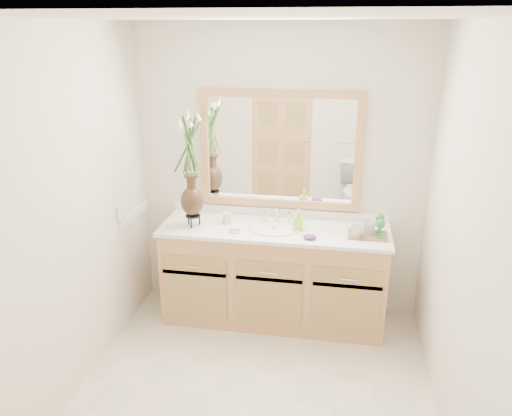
% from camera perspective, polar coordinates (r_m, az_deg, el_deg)
% --- Properties ---
extents(floor, '(2.60, 2.60, 0.00)m').
position_cam_1_polar(floor, '(3.59, -0.45, -20.93)').
color(floor, beige).
rests_on(floor, ground).
extents(ceiling, '(2.40, 2.60, 0.02)m').
position_cam_1_polar(ceiling, '(2.71, -0.60, 21.00)').
color(ceiling, white).
rests_on(ceiling, wall_back).
extents(wall_back, '(2.40, 0.02, 2.40)m').
position_cam_1_polar(wall_back, '(4.16, 2.72, 3.90)').
color(wall_back, silver).
rests_on(wall_back, floor).
extents(wall_front, '(2.40, 0.02, 2.40)m').
position_cam_1_polar(wall_front, '(1.86, -8.17, -18.68)').
color(wall_front, silver).
rests_on(wall_front, floor).
extents(wall_left, '(0.02, 2.60, 2.40)m').
position_cam_1_polar(wall_left, '(3.36, -21.08, -1.45)').
color(wall_left, silver).
rests_on(wall_left, floor).
extents(wall_right, '(0.02, 2.60, 2.40)m').
position_cam_1_polar(wall_right, '(2.99, 22.80, -4.33)').
color(wall_right, silver).
rests_on(wall_right, floor).
extents(vanity, '(1.80, 0.55, 0.80)m').
position_cam_1_polar(vanity, '(4.20, 2.04, -7.73)').
color(vanity, tan).
rests_on(vanity, floor).
extents(counter, '(1.84, 0.57, 0.03)m').
position_cam_1_polar(counter, '(4.02, 2.11, -2.49)').
color(counter, white).
rests_on(counter, vanity).
extents(sink, '(0.38, 0.34, 0.23)m').
position_cam_1_polar(sink, '(4.02, 2.07, -3.10)').
color(sink, white).
rests_on(sink, counter).
extents(mirror, '(1.32, 0.04, 0.97)m').
position_cam_1_polar(mirror, '(4.09, 2.73, 6.58)').
color(mirror, white).
rests_on(mirror, wall_back).
extents(switch_plate, '(0.02, 0.12, 0.12)m').
position_cam_1_polar(switch_plate, '(4.06, -15.19, -0.48)').
color(switch_plate, white).
rests_on(switch_plate, wall_left).
extents(door, '(0.80, 0.03, 2.00)m').
position_cam_1_polar(door, '(2.09, -16.18, -21.30)').
color(door, tan).
rests_on(door, floor).
extents(flower_vase, '(0.22, 0.22, 0.89)m').
position_cam_1_polar(flower_vase, '(3.91, -7.55, 6.21)').
color(flower_vase, black).
rests_on(flower_vase, counter).
extents(tumbler, '(0.07, 0.07, 0.09)m').
position_cam_1_polar(tumbler, '(4.10, -3.35, -1.13)').
color(tumbler, beige).
rests_on(tumbler, counter).
extents(soap_dish, '(0.10, 0.10, 0.03)m').
position_cam_1_polar(soap_dish, '(3.94, -2.42, -2.57)').
color(soap_dish, beige).
rests_on(soap_dish, counter).
extents(soap_bottle, '(0.07, 0.07, 0.15)m').
position_cam_1_polar(soap_bottle, '(3.98, 4.88, -1.42)').
color(soap_bottle, '#A2E135').
rests_on(soap_bottle, counter).
extents(purple_dish, '(0.11, 0.09, 0.04)m').
position_cam_1_polar(purple_dish, '(3.82, 6.18, -3.29)').
color(purple_dish, '#5F2878').
rests_on(purple_dish, counter).
extents(tray, '(0.30, 0.20, 0.01)m').
position_cam_1_polar(tray, '(3.95, 12.62, -3.04)').
color(tray, brown).
rests_on(tray, counter).
extents(mug_left, '(0.10, 0.09, 0.09)m').
position_cam_1_polar(mug_left, '(3.88, 11.43, -2.54)').
color(mug_left, beige).
rests_on(mug_left, tray).
extents(mug_right, '(0.12, 0.12, 0.11)m').
position_cam_1_polar(mug_right, '(3.95, 12.80, -2.09)').
color(mug_right, beige).
rests_on(mug_right, tray).
extents(goblet_front, '(0.07, 0.07, 0.15)m').
position_cam_1_polar(goblet_front, '(3.88, 14.05, -1.89)').
color(goblet_front, '#277631').
rests_on(goblet_front, tray).
extents(goblet_back, '(0.07, 0.07, 0.15)m').
position_cam_1_polar(goblet_back, '(3.98, 13.96, -1.29)').
color(goblet_back, '#277631').
rests_on(goblet_back, tray).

